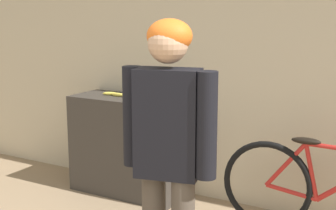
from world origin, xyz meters
name	(u,v)px	position (x,y,z in m)	size (l,w,h in m)	color
wall_back	(286,62)	(0.00, 2.80, 1.30)	(8.00, 0.07, 2.60)	beige
side_shelf	(128,145)	(-1.39, 2.51, 0.46)	(1.09, 0.47, 0.93)	#38332D
person	(168,141)	(-0.18, 1.13, 1.01)	(0.58, 0.26, 1.67)	#4C4238
bicycle	(334,193)	(0.51, 2.44, 0.38)	(1.74, 0.46, 0.79)	black
banana	(118,94)	(-1.50, 2.52, 0.94)	(0.35, 0.09, 0.03)	#EAD64C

